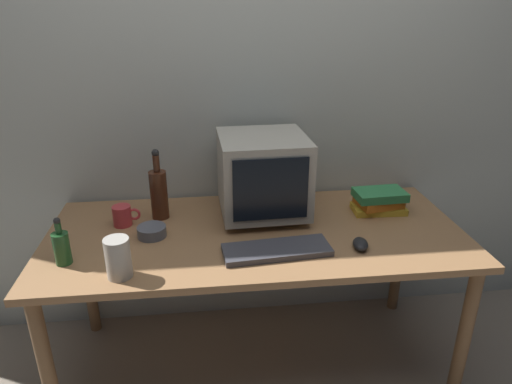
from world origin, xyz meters
The scene contains 12 objects.
ground_plane centered at (0.00, 0.00, 0.00)m, with size 6.00×6.00×0.00m, color gray.
back_wall centered at (0.00, 0.46, 1.25)m, with size 4.00×0.08×2.50m, color beige.
desk centered at (0.00, 0.00, 0.64)m, with size 1.77×0.79×0.71m.
crt_monitor centered at (0.05, 0.16, 0.91)m, with size 0.39×0.40×0.37m.
keyboard centered at (0.06, -0.19, 0.73)m, with size 0.42×0.15×0.02m, color #3F3F47.
computer_mouse centered at (0.40, -0.19, 0.73)m, with size 0.06×0.10×0.04m, color black.
bottle_tall centered at (-0.41, 0.18, 0.84)m, with size 0.08×0.08×0.32m.
bottle_short centered at (-0.75, -0.18, 0.79)m, with size 0.06×0.06×0.19m.
book_stack centered at (0.59, 0.13, 0.77)m, with size 0.24×0.17×0.11m.
mug centered at (-0.57, 0.12, 0.76)m, with size 0.12×0.08×0.09m.
cd_spindle centered at (-0.44, 0.00, 0.74)m, with size 0.12×0.12×0.04m, color #595B66.
metal_canister centered at (-0.52, -0.29, 0.79)m, with size 0.09×0.09×0.15m, color #B7B2A8.
Camera 1 is at (-0.20, -1.74, 1.63)m, focal length 32.29 mm.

